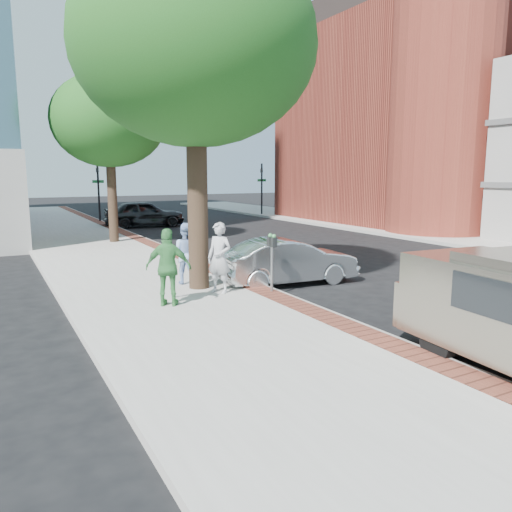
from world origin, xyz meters
TOP-DOWN VIEW (x-y plane):
  - ground at (0.00, 0.00)m, footprint 120.00×120.00m
  - sidewalk at (-1.50, 8.00)m, footprint 5.00×60.00m
  - brick_strip at (0.70, 8.00)m, footprint 0.60×60.00m
  - curb at (1.05, 8.00)m, footprint 0.10×60.00m
  - sidewalk_far at (14.50, 8.00)m, footprint 5.00×60.00m
  - church at (20.98, 13.13)m, footprint 19.00×16.00m
  - signal_near at (0.90, 22.00)m, footprint 0.70×0.15m
  - signal_far at (12.50, 22.00)m, footprint 0.70×0.15m
  - tree_near at (-0.60, 1.90)m, footprint 6.00×6.00m
  - tree_far at (-0.50, 12.00)m, footprint 4.80×4.80m
  - parking_meter at (0.84, 0.59)m, footprint 0.12×0.32m
  - person_gray at (-0.36, 1.13)m, footprint 0.71×0.77m
  - person_officer at (-0.72, 2.52)m, footprint 1.02×1.00m
  - person_green at (-1.88, 0.54)m, footprint 1.10×0.90m
  - sedan_silver at (2.04, 1.72)m, footprint 4.06×1.74m
  - bg_car at (2.80, 18.70)m, footprint 4.78×2.43m

SIDE VIEW (x-z plane):
  - ground at x=0.00m, z-range 0.00..0.00m
  - sidewalk at x=-1.50m, z-range 0.00..0.15m
  - curb at x=1.05m, z-range 0.00..0.15m
  - sidewalk_far at x=14.50m, z-range 0.00..0.15m
  - brick_strip at x=0.70m, z-range 0.15..0.16m
  - sedan_silver at x=2.04m, z-range 0.00..1.30m
  - bg_car at x=2.80m, z-range 0.00..1.56m
  - person_officer at x=-0.72m, z-range 0.15..1.80m
  - person_green at x=-1.88m, z-range 0.15..1.91m
  - person_gray at x=-0.36m, z-range 0.15..1.92m
  - parking_meter at x=0.84m, z-range 0.47..1.94m
  - signal_near at x=0.90m, z-range 0.35..4.15m
  - signal_far at x=12.50m, z-range 0.35..4.15m
  - tree_far at x=-0.50m, z-range 1.73..8.87m
  - tree_near at x=-0.60m, z-range 1.92..10.43m
  - church at x=20.98m, z-range -2.94..17.46m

